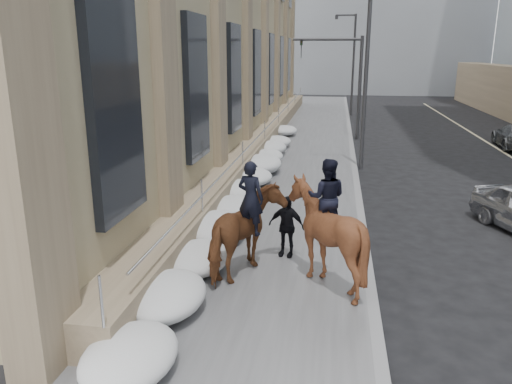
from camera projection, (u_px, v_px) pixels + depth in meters
ground at (239, 322)px, 9.79m from camera, size 140.00×140.00×0.00m
sidewalk at (288, 187)px, 19.27m from camera, size 5.00×80.00×0.12m
curb at (357, 190)px, 18.87m from camera, size 0.24×80.00×0.12m
bg_building_far at (290, 18)px, 76.40m from camera, size 24.00×12.00×20.00m
streetlight_mid at (363, 65)px, 21.43m from camera, size 1.71×0.24×8.00m
streetlight_far at (352, 58)px, 40.43m from camera, size 1.71×0.24×8.00m
traffic_signal at (345, 71)px, 29.29m from camera, size 4.10×0.22×6.00m
snow_bank at (243, 188)px, 17.58m from camera, size 1.70×18.10×0.76m
mounted_horse_left at (246, 231)px, 11.37m from camera, size 1.76×2.59×2.67m
mounted_horse_right at (325, 231)px, 10.91m from camera, size 1.91×2.13×2.80m
pedestrian at (286, 226)px, 12.50m from camera, size 0.97×0.55×1.57m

